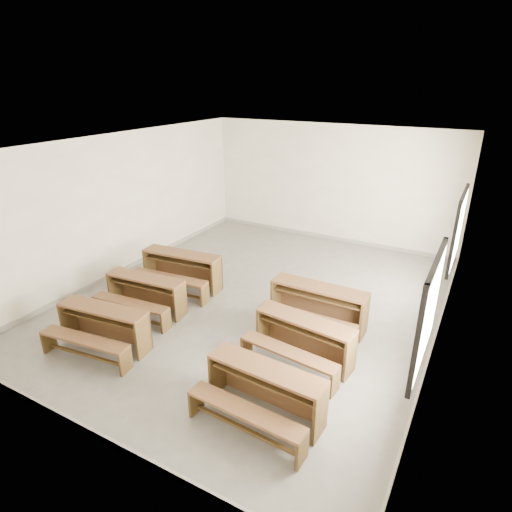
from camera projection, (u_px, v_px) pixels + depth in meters
The scene contains 7 objects.
room at pixel (260, 201), 8.07m from camera, with size 8.50×8.50×3.20m.
desk_set_0 at pixel (102, 325), 7.25m from camera, with size 1.71×1.03×0.73m.
desk_set_1 at pixel (145, 292), 8.36m from camera, with size 1.68×0.97×0.72m.
desk_set_2 at pixel (181, 268), 9.33m from camera, with size 1.84×1.08×0.79m.
desk_set_3 at pixel (264, 389), 5.74m from camera, with size 1.71×0.96×0.75m.
desk_set_4 at pixel (303, 337), 6.89m from camera, with size 1.73×1.04×0.74m.
desk_set_5 at pixel (317, 304), 7.83m from camera, with size 1.79×0.94×0.80m.
Camera 1 is at (3.82, -6.90, 4.30)m, focal length 30.00 mm.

